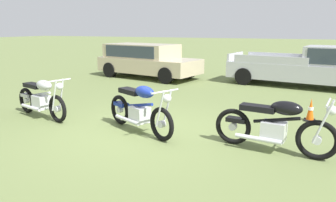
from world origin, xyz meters
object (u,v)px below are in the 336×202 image
motorcycle_blue (139,109)px  traffic_cone (311,111)px  motorcycle_silver (41,98)px  motorcycle_black (274,125)px  pickup_truck_silver (311,67)px  car_beige (145,58)px

motorcycle_blue → traffic_cone: (3.25, 2.31, -0.25)m
motorcycle_silver → motorcycle_black: (5.35, -0.08, 0.00)m
pickup_truck_silver → motorcycle_black: bearing=-85.8°
motorcycle_black → motorcycle_blue: bearing=-173.2°
motorcycle_silver → traffic_cone: motorcycle_silver is taller
motorcycle_blue → pickup_truck_silver: size_ratio=0.36×
motorcycle_blue → pickup_truck_silver: (3.22, 7.00, 0.26)m
motorcycle_blue → traffic_cone: 4.00m
pickup_truck_silver → traffic_cone: bearing=-80.8°
motorcycle_blue → motorcycle_black: same height
motorcycle_black → traffic_cone: size_ratio=3.98×
motorcycle_black → pickup_truck_silver: (0.57, 7.04, 0.27)m
motorcycle_silver → motorcycle_black: same height
pickup_truck_silver → traffic_cone: size_ratio=10.33×
motorcycle_black → motorcycle_silver: bearing=-173.3°
motorcycle_black → car_beige: 9.08m
motorcycle_black → car_beige: (-6.00, 6.80, 0.36)m
car_beige → traffic_cone: bearing=-22.7°
motorcycle_silver → pickup_truck_silver: pickup_truck_silver is taller
motorcycle_silver → motorcycle_blue: size_ratio=1.02×
motorcycle_silver → car_beige: (-0.65, 6.72, 0.36)m
motorcycle_blue → traffic_cone: size_ratio=3.69×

